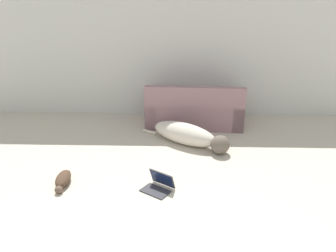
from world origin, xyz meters
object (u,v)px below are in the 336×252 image
Objects in this scene: cat at (63,180)px; laptop_open at (159,184)px; couch at (194,110)px; dog at (189,135)px.

cat is 1.29× the size of laptop_open.
couch is at bearing 136.84° from cat.
dog is 2.55× the size of cat.
couch is 2.80m from cat.
laptop_open is (-0.40, -1.34, -0.09)m from dog.
couch is 3.10× the size of cat.
cat is (-1.75, -2.17, -0.21)m from couch.
dog is at bearing 123.70° from cat.
couch is 2.31m from laptop_open.
dog reaches higher than cat.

